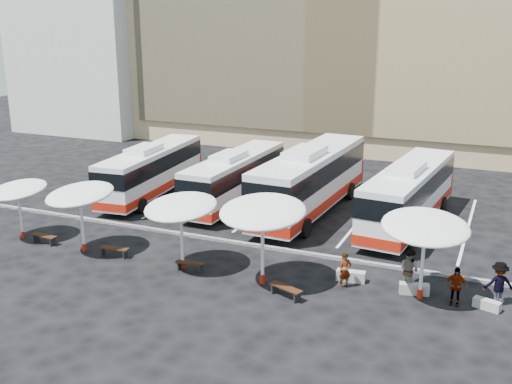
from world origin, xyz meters
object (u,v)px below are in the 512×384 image
at_px(sunshade_4, 425,227).
at_px(wood_bench_0, 44,237).
at_px(wood_bench_3, 286,289).
at_px(conc_bench_1, 414,289).
at_px(bus_3, 409,193).
at_px(bus_1, 235,177).
at_px(sunshade_3, 263,212).
at_px(passenger_1, 409,270).
at_px(bus_0, 152,169).
at_px(sunshade_0, 18,190).
at_px(sunshade_1, 80,195).
at_px(conc_bench_2, 487,305).
at_px(conc_bench_0, 351,276).
at_px(passenger_2, 456,286).
at_px(bus_2, 311,178).
at_px(wood_bench_2, 190,264).
at_px(sunshade_2, 181,207).
at_px(passenger_3, 498,284).
at_px(passenger_0, 345,271).
at_px(wood_bench_1, 114,250).

distance_m(sunshade_4, wood_bench_0, 19.51).
relative_size(wood_bench_3, conc_bench_1, 1.30).
bearing_deg(bus_3, bus_1, -174.13).
height_order(sunshade_3, passenger_1, sunshade_3).
distance_m(bus_0, sunshade_0, 10.09).
bearing_deg(sunshade_1, conc_bench_2, 3.96).
relative_size(conc_bench_0, passenger_2, 0.78).
bearing_deg(bus_2, conc_bench_2, -38.90).
bearing_deg(bus_0, wood_bench_2, -54.96).
distance_m(wood_bench_0, wood_bench_3, 14.03).
distance_m(sunshade_2, passenger_3, 14.18).
bearing_deg(bus_2, sunshade_3, -80.47).
distance_m(sunshade_0, conc_bench_0, 18.03).
height_order(bus_1, passenger_1, bus_1).
xyz_separation_m(sunshade_4, passenger_3, (3.01, 0.69, -2.27)).
bearing_deg(sunshade_0, passenger_2, 2.61).
distance_m(wood_bench_3, conc_bench_2, 8.25).
height_order(bus_1, conc_bench_0, bus_1).
distance_m(bus_2, wood_bench_0, 15.64).
bearing_deg(bus_0, bus_2, -1.55).
relative_size(conc_bench_0, passenger_0, 0.81).
bearing_deg(sunshade_4, passenger_0, -176.56).
bearing_deg(passenger_1, sunshade_2, 42.57).
distance_m(bus_2, bus_3, 5.92).
xyz_separation_m(wood_bench_1, conc_bench_0, (11.62, 1.84, -0.12)).
relative_size(bus_1, sunshade_4, 2.32).
bearing_deg(sunshade_0, passenger_3, 4.10).
xyz_separation_m(bus_0, wood_bench_1, (4.22, -10.09, -1.45)).
xyz_separation_m(bus_2, passenger_3, (11.07, -8.84, -1.19)).
xyz_separation_m(conc_bench_2, passenger_3, (0.34, 0.60, 0.74)).
bearing_deg(sunshade_1, passenger_3, 5.64).
relative_size(bus_3, wood_bench_1, 7.71).
relative_size(wood_bench_3, passenger_0, 1.02).
xyz_separation_m(bus_3, passenger_2, (3.54, -9.44, -1.10)).
xyz_separation_m(wood_bench_3, passenger_2, (6.66, 2.16, 0.46)).
bearing_deg(conc_bench_0, wood_bench_0, -173.60).
height_order(sunshade_3, passenger_2, sunshade_3).
bearing_deg(conc_bench_0, conc_bench_2, -4.86).
distance_m(bus_3, passenger_1, 8.99).
distance_m(wood_bench_1, conc_bench_2, 17.50).
bearing_deg(sunshade_2, sunshade_1, -179.05).
distance_m(bus_3, sunshade_4, 9.76).
bearing_deg(sunshade_2, conc_bench_2, 5.23).
bearing_deg(conc_bench_1, passenger_0, -169.52).
relative_size(bus_0, sunshade_2, 2.72).
height_order(bus_2, passenger_3, bus_2).
bearing_deg(sunshade_0, wood_bench_0, -6.87).
bearing_deg(sunshade_2, conc_bench_0, 12.63).
distance_m(bus_1, passenger_3, 18.28).
height_order(sunshade_1, wood_bench_2, sunshade_1).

